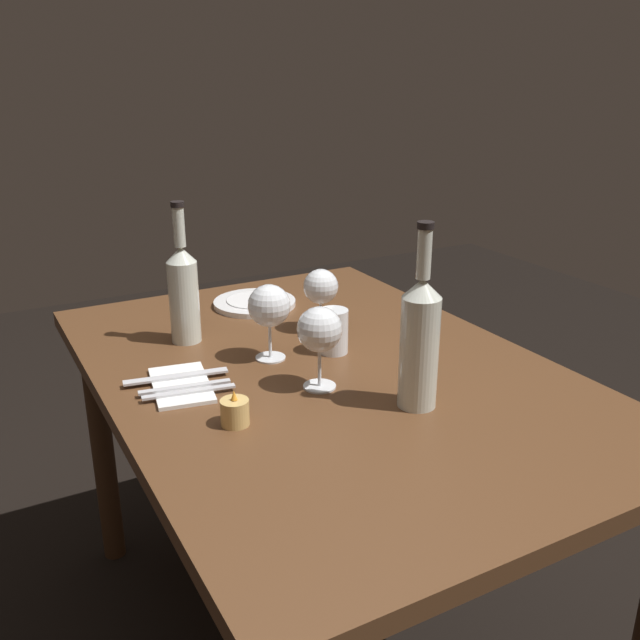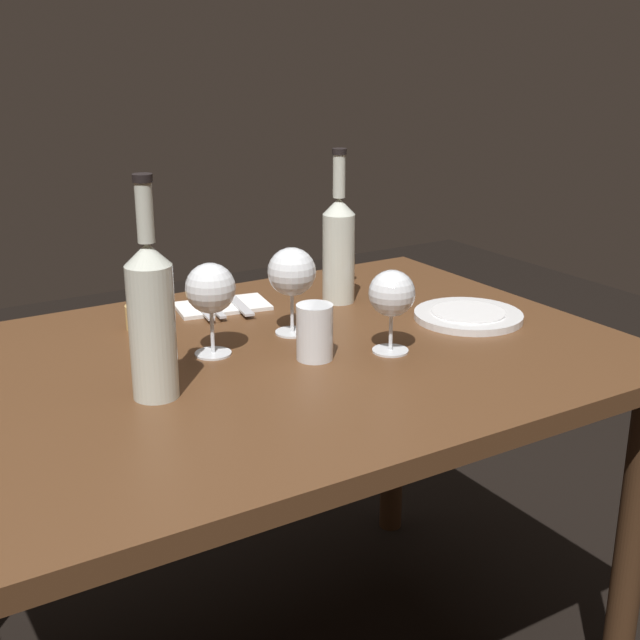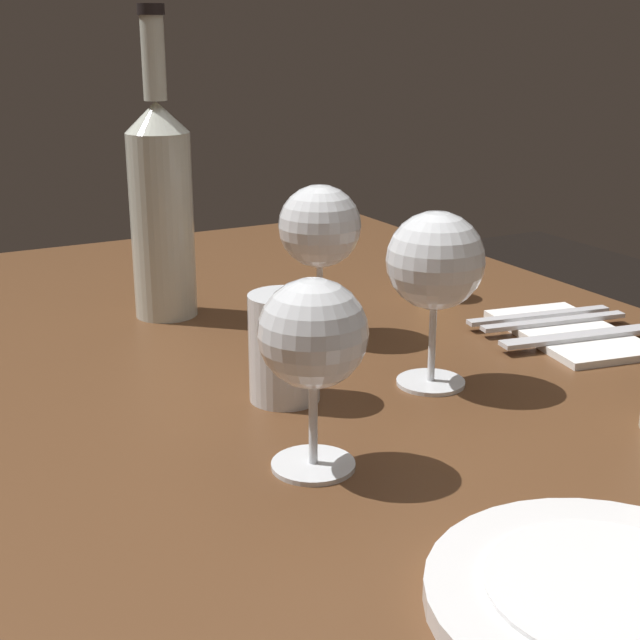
% 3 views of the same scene
% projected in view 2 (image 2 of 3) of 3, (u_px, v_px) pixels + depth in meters
% --- Properties ---
extents(dining_table, '(1.30, 0.90, 0.74)m').
position_uv_depth(dining_table, '(266.00, 402.00, 1.54)').
color(dining_table, '#56351E').
rests_on(dining_table, ground).
extents(wine_glass_left, '(0.08, 0.08, 0.15)m').
position_uv_depth(wine_glass_left, '(392.00, 295.00, 1.50)').
color(wine_glass_left, white).
rests_on(wine_glass_left, dining_table).
extents(wine_glass_right, '(0.09, 0.09, 0.17)m').
position_uv_depth(wine_glass_right, '(210.00, 290.00, 1.48)').
color(wine_glass_right, white).
rests_on(wine_glass_right, dining_table).
extents(wine_glass_centre, '(0.09, 0.09, 0.17)m').
position_uv_depth(wine_glass_centre, '(292.00, 273.00, 1.59)').
color(wine_glass_centre, white).
rests_on(wine_glass_centre, dining_table).
extents(wine_bottle, '(0.07, 0.07, 0.35)m').
position_uv_depth(wine_bottle, '(151.00, 316.00, 1.30)').
color(wine_bottle, silver).
rests_on(wine_bottle, dining_table).
extents(wine_bottle_second, '(0.07, 0.07, 0.33)m').
position_uv_depth(wine_bottle_second, '(339.00, 246.00, 1.79)').
color(wine_bottle_second, silver).
rests_on(wine_bottle_second, dining_table).
extents(water_tumbler, '(0.07, 0.07, 0.10)m').
position_uv_depth(water_tumbler, '(315.00, 335.00, 1.49)').
color(water_tumbler, white).
rests_on(water_tumbler, dining_table).
extents(votive_candle, '(0.05, 0.05, 0.07)m').
position_uv_depth(votive_candle, '(139.00, 318.00, 1.65)').
color(votive_candle, '#DBB266').
rests_on(votive_candle, dining_table).
extents(dinner_plate, '(0.22, 0.22, 0.02)m').
position_uv_depth(dinner_plate, '(468.00, 316.00, 1.71)').
color(dinner_plate, white).
rests_on(dinner_plate, dining_table).
extents(folded_napkin, '(0.21, 0.14, 0.01)m').
position_uv_depth(folded_napkin, '(222.00, 306.00, 1.78)').
color(folded_napkin, white).
rests_on(folded_napkin, dining_table).
extents(fork_inner, '(0.04, 0.18, 0.00)m').
position_uv_depth(fork_inner, '(211.00, 305.00, 1.77)').
color(fork_inner, silver).
rests_on(fork_inner, folded_napkin).
extents(fork_outer, '(0.04, 0.18, 0.00)m').
position_uv_depth(fork_outer, '(200.00, 307.00, 1.75)').
color(fork_outer, silver).
rests_on(fork_outer, folded_napkin).
extents(table_knife, '(0.06, 0.21, 0.00)m').
position_uv_depth(table_knife, '(235.00, 301.00, 1.79)').
color(table_knife, silver).
rests_on(table_knife, folded_napkin).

